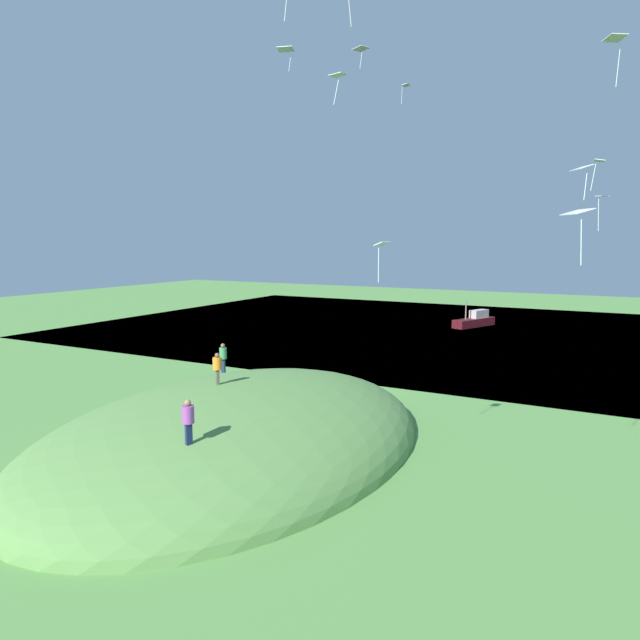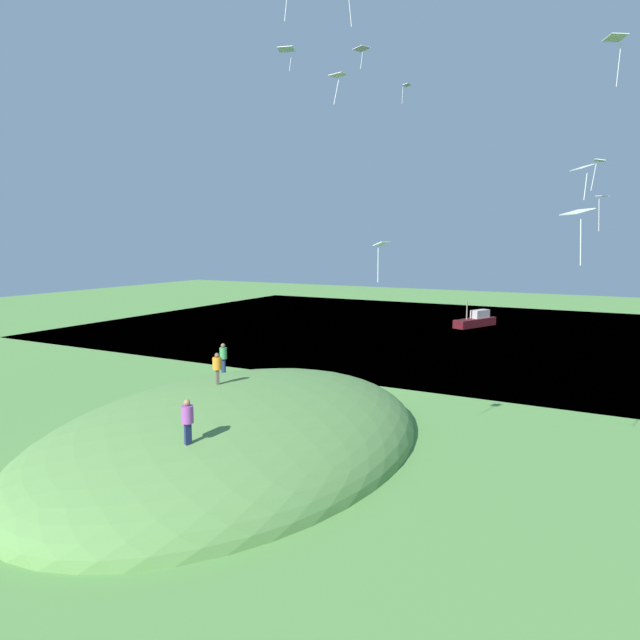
# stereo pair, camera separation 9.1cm
# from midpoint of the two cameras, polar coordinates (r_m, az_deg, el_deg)

# --- Properties ---
(ground_plane) EXTENTS (160.00, 160.00, 0.00)m
(ground_plane) POSITION_cam_midpoint_polar(r_m,az_deg,el_deg) (37.61, 2.40, -7.06)
(ground_plane) COLOR #588E43
(lake_water) EXTENTS (51.83, 80.00, 0.40)m
(lake_water) POSITION_cam_midpoint_polar(r_m,az_deg,el_deg) (63.66, 13.54, -1.28)
(lake_water) COLOR #3F638A
(lake_water) RESTS_ON ground_plane
(grass_hill) EXTENTS (23.45, 16.10, 5.55)m
(grass_hill) POSITION_cam_midpoint_polar(r_m,az_deg,el_deg) (28.52, -8.22, -12.08)
(grass_hill) COLOR #5B8A45
(grass_hill) RESTS_ON ground_plane
(boat_on_lake) EXTENTS (6.18, 3.73, 3.04)m
(boat_on_lake) POSITION_cam_midpoint_polar(r_m,az_deg,el_deg) (67.72, 15.32, -0.06)
(boat_on_lake) COLOR #501218
(boat_on_lake) RESTS_ON lake_water
(person_on_hilltop) EXTENTS (0.64, 0.64, 1.56)m
(person_on_hilltop) POSITION_cam_midpoint_polar(r_m,az_deg,el_deg) (28.37, -10.12, -4.44)
(person_on_hilltop) COLOR brown
(person_on_hilltop) RESTS_ON grass_hill
(person_near_shore) EXTENTS (0.44, 0.44, 1.75)m
(person_near_shore) POSITION_cam_midpoint_polar(r_m,az_deg,el_deg) (33.90, -9.55, -3.40)
(person_near_shore) COLOR #19254B
(person_near_shore) RESTS_ON grass_hill
(person_with_child) EXTENTS (0.59, 0.59, 1.70)m
(person_with_child) POSITION_cam_midpoint_polar(r_m,az_deg,el_deg) (21.77, -12.97, -9.35)
(person_with_child) COLOR navy
(person_with_child) RESTS_ON grass_hill
(kite_1) EXTENTS (1.02, 1.26, 1.47)m
(kite_1) POSITION_cam_midpoint_polar(r_m,az_deg,el_deg) (43.38, -3.31, 25.29)
(kite_1) COLOR white
(kite_2) EXTENTS (0.83, 1.04, 1.56)m
(kite_2) POSITION_cam_midpoint_polar(r_m,az_deg,el_deg) (32.97, 1.92, 23.10)
(kite_2) COLOR white
(kite_3) EXTENTS (1.12, 1.03, 1.53)m
(kite_3) POSITION_cam_midpoint_polar(r_m,az_deg,el_deg) (28.42, 24.74, 13.51)
(kite_3) COLOR white
(kite_4) EXTENTS (1.29, 1.21, 1.98)m
(kite_4) POSITION_cam_midpoint_polar(r_m,az_deg,el_deg) (22.30, 24.36, 9.59)
(kite_4) COLOR white
(kite_5) EXTENTS (0.68, 0.53, 1.38)m
(kite_5) POSITION_cam_midpoint_polar(r_m,az_deg,el_deg) (45.72, 8.64, 22.03)
(kite_5) COLOR white
(kite_6) EXTENTS (0.72, 0.73, 1.92)m
(kite_6) POSITION_cam_midpoint_polar(r_m,az_deg,el_deg) (35.37, 26.34, 10.64)
(kite_6) COLOR white
(kite_7) EXTENTS (0.79, 0.62, 1.56)m
(kite_7) POSITION_cam_midpoint_polar(r_m,az_deg,el_deg) (33.09, 26.09, 13.90)
(kite_7) COLOR silver
(kite_8) EXTENTS (1.30, 1.45, 1.57)m
(kite_8) POSITION_cam_midpoint_polar(r_m,az_deg,el_deg) (46.87, 4.22, 25.33)
(kite_8) COLOR white
(kite_9) EXTENTS (1.42, 1.24, 2.32)m
(kite_9) POSITION_cam_midpoint_polar(r_m,az_deg,el_deg) (34.38, 27.45, 23.54)
(kite_9) COLOR white
(kite_11) EXTENTS (0.72, 0.56, 1.64)m
(kite_11) POSITION_cam_midpoint_polar(r_m,az_deg,el_deg) (23.39, 6.23, 7.22)
(kite_11) COLOR white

